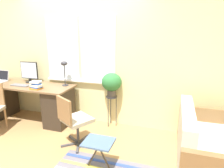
% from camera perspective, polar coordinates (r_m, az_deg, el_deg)
% --- Properties ---
extents(ground_plane, '(14.00, 14.00, 0.00)m').
position_cam_1_polar(ground_plane, '(3.79, -12.89, -13.88)').
color(ground_plane, tan).
extents(wall_back_with_window, '(9.00, 0.12, 2.70)m').
position_cam_1_polar(wall_back_with_window, '(4.01, -8.63, 8.30)').
color(wall_back_with_window, beige).
rests_on(wall_back_with_window, ground_plane).
extents(desk, '(1.93, 0.66, 0.76)m').
position_cam_1_polar(desk, '(4.46, -22.78, -4.56)').
color(desk, brown).
rests_on(desk, ground_plane).
extents(laptop, '(0.29, 0.27, 0.23)m').
position_cam_1_polar(laptop, '(4.87, -29.27, 1.20)').
color(laptop, '#B7B7BC').
rests_on(laptop, desk).
extents(monitor, '(0.41, 0.18, 0.43)m').
position_cam_1_polar(monitor, '(4.51, -22.56, 3.23)').
color(monitor, black).
rests_on(monitor, desk).
extents(keyboard, '(0.38, 0.14, 0.02)m').
position_cam_1_polar(keyboard, '(4.34, -24.75, -0.32)').
color(keyboard, slate).
rests_on(keyboard, desk).
extents(mouse, '(0.04, 0.06, 0.03)m').
position_cam_1_polar(mouse, '(4.14, -22.28, -0.63)').
color(mouse, black).
rests_on(mouse, desk).
extents(desk_lamp, '(0.13, 0.13, 0.48)m').
position_cam_1_polar(desk_lamp, '(3.98, -13.48, 4.82)').
color(desk_lamp, '#2D2D33').
rests_on(desk_lamp, desk).
extents(book_stack, '(0.23, 0.17, 0.15)m').
position_cam_1_polar(book_stack, '(3.97, -20.87, -0.34)').
color(book_stack, orange).
rests_on(book_stack, desk).
extents(office_chair_swivel, '(0.58, 0.59, 0.84)m').
position_cam_1_polar(office_chair_swivel, '(3.25, -10.91, -9.93)').
color(office_chair_swivel, '#47474C').
rests_on(office_chair_swivel, ground_plane).
extents(couch_loveseat, '(0.78, 1.41, 0.82)m').
position_cam_1_polar(couch_loveseat, '(3.05, 25.14, -16.68)').
color(couch_loveseat, silver).
rests_on(couch_loveseat, ground_plane).
extents(plant_stand, '(0.21, 0.21, 0.60)m').
position_cam_1_polar(plant_stand, '(3.83, -0.09, -4.82)').
color(plant_stand, '#333338').
rests_on(plant_stand, ground_plane).
extents(potted_plant, '(0.37, 0.37, 0.45)m').
position_cam_1_polar(potted_plant, '(3.72, -0.09, 0.35)').
color(potted_plant, '#514C47').
rests_on(potted_plant, plant_stand).
extents(folding_stool, '(0.39, 0.33, 0.41)m').
position_cam_1_polar(folding_stool, '(2.75, -3.86, -16.73)').
color(folding_stool, slate).
rests_on(folding_stool, ground_plane).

